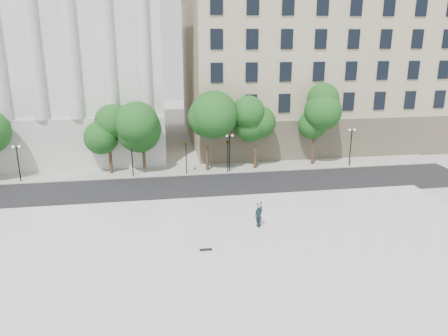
{
  "coord_description": "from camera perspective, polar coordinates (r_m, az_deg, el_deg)",
  "views": [
    {
      "loc": [
        -3.17,
        -23.42,
        14.73
      ],
      "look_at": [
        2.25,
        10.0,
        4.4
      ],
      "focal_mm": 35.0,
      "sensor_mm": 36.0,
      "label": 1
    }
  ],
  "objects": [
    {
      "name": "street",
      "position": [
        44.07,
        -4.56,
        -2.61
      ],
      "size": [
        60.0,
        8.0,
        0.02
      ],
      "primitive_type": "cube",
      "color": "black",
      "rests_on": "ground"
    },
    {
      "name": "skateboard",
      "position": [
        30.78,
        -2.39,
        -10.6
      ],
      "size": [
        0.86,
        0.22,
        0.09
      ],
      "primitive_type": "cube",
      "rotation": [
        0.0,
        0.0,
        -0.0
      ],
      "color": "black",
      "rests_on": "plaza"
    },
    {
      "name": "plaza",
      "position": [
        30.31,
        -2.12,
        -11.65
      ],
      "size": [
        44.0,
        22.0,
        0.45
      ],
      "primitive_type": "cube",
      "color": "silver",
      "rests_on": "ground"
    },
    {
      "name": "person_lying",
      "position": [
        34.26,
        4.55,
        -7.23
      ],
      "size": [
        1.63,
        2.09,
        0.54
      ],
      "primitive_type": "imported",
      "rotation": [
        -1.54,
        0.0,
        0.52
      ],
      "color": "black",
      "rests_on": "plaza"
    },
    {
      "name": "street_trees",
      "position": [
        48.14,
        -6.77,
        5.19
      ],
      "size": [
        39.37,
        4.84,
        7.64
      ],
      "color": "#382619",
      "rests_on": "ground"
    },
    {
      "name": "ground",
      "position": [
        27.85,
        -1.32,
        -14.98
      ],
      "size": [
        160.0,
        160.0,
        0.0
      ],
      "primitive_type": "plane",
      "color": "beige",
      "rests_on": "ground"
    },
    {
      "name": "building_west",
      "position": [
        63.55,
        -22.48,
        14.07
      ],
      "size": [
        31.5,
        27.65,
        25.6
      ],
      "color": "silver",
      "rests_on": "ground"
    },
    {
      "name": "lamp_posts",
      "position": [
        47.67,
        -4.31,
        2.57
      ],
      "size": [
        37.27,
        0.28,
        4.48
      ],
      "color": "black",
      "rests_on": "ground"
    },
    {
      "name": "traffic_light_west",
      "position": [
        47.16,
        -5.01,
        3.27
      ],
      "size": [
        0.35,
        1.57,
        4.13
      ],
      "color": "black",
      "rests_on": "ground"
    },
    {
      "name": "building_east",
      "position": [
        66.59,
        11.5,
        13.55
      ],
      "size": [
        36.0,
        26.15,
        23.0
      ],
      "color": "tan",
      "rests_on": "ground"
    },
    {
      "name": "far_sidewalk",
      "position": [
        49.74,
        -5.14,
        -0.26
      ],
      "size": [
        60.0,
        4.0,
        0.12
      ],
      "primitive_type": "cube",
      "color": "#B5B2A7",
      "rests_on": "ground"
    },
    {
      "name": "traffic_light_east",
      "position": [
        47.69,
        0.49,
        3.54
      ],
      "size": [
        0.44,
        1.67,
        4.16
      ],
      "color": "black",
      "rests_on": "ground"
    }
  ]
}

